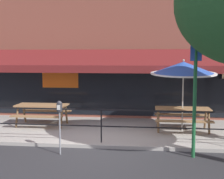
{
  "coord_description": "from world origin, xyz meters",
  "views": [
    {
      "loc": [
        1.34,
        -8.38,
        2.55
      ],
      "look_at": [
        0.16,
        1.6,
        1.5
      ],
      "focal_mm": 50.0,
      "sensor_mm": 36.0,
      "label": 1
    }
  ],
  "objects_px": {
    "patio_umbrella_centre": "(183,68)",
    "street_sign_pole": "(195,83)",
    "picnic_table_left": "(42,109)",
    "parking_meter_far": "(59,111)",
    "picnic_table_centre": "(183,113)"
  },
  "relations": [
    {
      "from": "picnic_table_centre",
      "to": "street_sign_pole",
      "type": "bearing_deg",
      "value": -89.48
    },
    {
      "from": "patio_umbrella_centre",
      "to": "street_sign_pole",
      "type": "distance_m",
      "value": 2.54
    },
    {
      "from": "picnic_table_left",
      "to": "parking_meter_far",
      "type": "height_order",
      "value": "parking_meter_far"
    },
    {
      "from": "parking_meter_far",
      "to": "street_sign_pole",
      "type": "bearing_deg",
      "value": 2.73
    },
    {
      "from": "street_sign_pole",
      "to": "patio_umbrella_centre",
      "type": "bearing_deg",
      "value": 90.51
    },
    {
      "from": "picnic_table_left",
      "to": "picnic_table_centre",
      "type": "height_order",
      "value": "same"
    },
    {
      "from": "picnic_table_centre",
      "to": "picnic_table_left",
      "type": "bearing_deg",
      "value": 177.51
    },
    {
      "from": "patio_umbrella_centre",
      "to": "parking_meter_far",
      "type": "height_order",
      "value": "patio_umbrella_centre"
    },
    {
      "from": "patio_umbrella_centre",
      "to": "parking_meter_far",
      "type": "distance_m",
      "value": 4.47
    },
    {
      "from": "picnic_table_left",
      "to": "street_sign_pole",
      "type": "distance_m",
      "value": 5.73
    },
    {
      "from": "parking_meter_far",
      "to": "street_sign_pole",
      "type": "distance_m",
      "value": 3.53
    },
    {
      "from": "patio_umbrella_centre",
      "to": "picnic_table_left",
      "type": "bearing_deg",
      "value": 178.22
    },
    {
      "from": "picnic_table_centre",
      "to": "parking_meter_far",
      "type": "height_order",
      "value": "parking_meter_far"
    },
    {
      "from": "picnic_table_left",
      "to": "street_sign_pole",
      "type": "bearing_deg",
      "value": -28.57
    },
    {
      "from": "picnic_table_left",
      "to": "parking_meter_far",
      "type": "relative_size",
      "value": 1.27
    }
  ]
}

